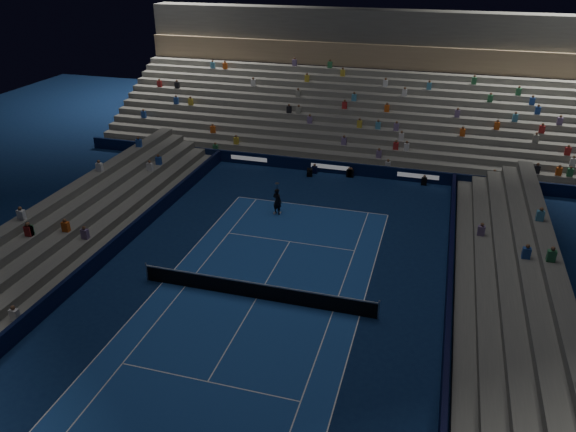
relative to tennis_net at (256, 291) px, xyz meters
The scene contains 11 objects.
ground 0.50m from the tennis_net, ahead, with size 90.00×90.00×0.00m, color #0B1D45.
court_surface 0.50m from the tennis_net, ahead, with size 10.97×23.77×0.01m, color #1A4391.
sponsor_barrier_far 18.50m from the tennis_net, 90.00° to the left, with size 44.00×0.25×1.00m, color black.
sponsor_barrier_east 9.70m from the tennis_net, ahead, with size 0.25×37.00×1.00m, color black.
sponsor_barrier_west 9.70m from the tennis_net, behind, with size 0.25×37.00×1.00m, color black.
grandstand_main 28.05m from the tennis_net, 90.00° to the left, with size 44.00×15.20×11.20m.
grandstand_east 13.17m from the tennis_net, ahead, with size 5.00×37.00×2.50m.
grandstand_west 13.17m from the tennis_net, behind, with size 5.00×37.00×2.50m.
tennis_net is the anchor object (origin of this frame).
tennis_player 10.20m from the tennis_net, 100.90° to the left, with size 0.69×0.45×1.90m, color black.
broadcast_camera 17.41m from the tennis_net, 94.84° to the left, with size 0.54×0.93×0.58m.
Camera 1 is at (8.24, -22.56, 16.79)m, focal length 34.22 mm.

